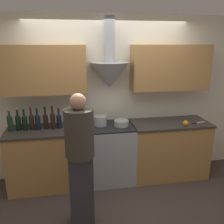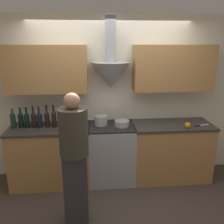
{
  "view_description": "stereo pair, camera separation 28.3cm",
  "coord_description": "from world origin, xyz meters",
  "px_view_note": "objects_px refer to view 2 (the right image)",
  "views": [
    {
      "loc": [
        -0.57,
        -3.1,
        2.18
      ],
      "look_at": [
        0.0,
        0.22,
        1.19
      ],
      "focal_mm": 38.0,
      "sensor_mm": 36.0,
      "label": 1
    },
    {
      "loc": [
        -0.29,
        -3.14,
        2.18
      ],
      "look_at": [
        0.0,
        0.22,
        1.19
      ],
      "focal_mm": 38.0,
      "sensor_mm": 36.0,
      "label": 2
    }
  ],
  "objects_px": {
    "wine_bottle_7": "(60,119)",
    "stock_pot": "(101,120)",
    "wine_bottle_4": "(39,119)",
    "orange_fruit": "(188,125)",
    "stove_range": "(111,153)",
    "person_foreground_left": "(74,154)",
    "mixing_bowl": "(122,123)",
    "wine_bottle_0": "(13,119)",
    "wine_bottle_3": "(34,119)",
    "wine_bottle_1": "(21,119)",
    "wine_bottle_5": "(47,118)",
    "wine_bottle_6": "(54,118)",
    "wine_bottle_2": "(27,119)"
  },
  "relations": [
    {
      "from": "wine_bottle_7",
      "to": "mixing_bowl",
      "type": "relative_size",
      "value": 1.38
    },
    {
      "from": "stock_pot",
      "to": "person_foreground_left",
      "type": "distance_m",
      "value": 1.02
    },
    {
      "from": "stove_range",
      "to": "wine_bottle_5",
      "type": "relative_size",
      "value": 2.77
    },
    {
      "from": "wine_bottle_5",
      "to": "wine_bottle_6",
      "type": "height_order",
      "value": "wine_bottle_6"
    },
    {
      "from": "person_foreground_left",
      "to": "wine_bottle_5",
      "type": "bearing_deg",
      "value": 116.55
    },
    {
      "from": "person_foreground_left",
      "to": "mixing_bowl",
      "type": "bearing_deg",
      "value": 52.26
    },
    {
      "from": "wine_bottle_5",
      "to": "stove_range",
      "type": "bearing_deg",
      "value": -1.84
    },
    {
      "from": "wine_bottle_3",
      "to": "wine_bottle_6",
      "type": "bearing_deg",
      "value": -3.26
    },
    {
      "from": "orange_fruit",
      "to": "wine_bottle_7",
      "type": "bearing_deg",
      "value": 173.02
    },
    {
      "from": "wine_bottle_1",
      "to": "wine_bottle_7",
      "type": "distance_m",
      "value": 0.58
    },
    {
      "from": "wine_bottle_5",
      "to": "wine_bottle_6",
      "type": "bearing_deg",
      "value": -11.95
    },
    {
      "from": "wine_bottle_7",
      "to": "stock_pot",
      "type": "height_order",
      "value": "wine_bottle_7"
    },
    {
      "from": "wine_bottle_4",
      "to": "wine_bottle_6",
      "type": "bearing_deg",
      "value": -1.88
    },
    {
      "from": "mixing_bowl",
      "to": "stove_range",
      "type": "bearing_deg",
      "value": 168.33
    },
    {
      "from": "wine_bottle_3",
      "to": "mixing_bowl",
      "type": "xyz_separation_m",
      "value": [
        1.34,
        -0.06,
        -0.09
      ]
    },
    {
      "from": "stove_range",
      "to": "wine_bottle_4",
      "type": "bearing_deg",
      "value": 179.15
    },
    {
      "from": "wine_bottle_5",
      "to": "mixing_bowl",
      "type": "height_order",
      "value": "wine_bottle_5"
    },
    {
      "from": "stove_range",
      "to": "wine_bottle_3",
      "type": "bearing_deg",
      "value": 178.71
    },
    {
      "from": "person_foreground_left",
      "to": "wine_bottle_0",
      "type": "bearing_deg",
      "value": 136.35
    },
    {
      "from": "wine_bottle_3",
      "to": "stock_pot",
      "type": "distance_m",
      "value": 1.02
    },
    {
      "from": "wine_bottle_5",
      "to": "person_foreground_left",
      "type": "relative_size",
      "value": 0.2
    },
    {
      "from": "wine_bottle_1",
      "to": "orange_fruit",
      "type": "relative_size",
      "value": 3.86
    },
    {
      "from": "stove_range",
      "to": "person_foreground_left",
      "type": "height_order",
      "value": "person_foreground_left"
    },
    {
      "from": "wine_bottle_1",
      "to": "wine_bottle_7",
      "type": "relative_size",
      "value": 1.09
    },
    {
      "from": "wine_bottle_4",
      "to": "wine_bottle_6",
      "type": "xyz_separation_m",
      "value": [
        0.22,
        -0.01,
        0.01
      ]
    },
    {
      "from": "wine_bottle_1",
      "to": "wine_bottle_5",
      "type": "relative_size",
      "value": 1.0
    },
    {
      "from": "wine_bottle_6",
      "to": "stove_range",
      "type": "bearing_deg",
      "value": -0.59
    },
    {
      "from": "wine_bottle_0",
      "to": "wine_bottle_5",
      "type": "xyz_separation_m",
      "value": [
        0.5,
        0.01,
        -0.0
      ]
    },
    {
      "from": "wine_bottle_2",
      "to": "stock_pot",
      "type": "relative_size",
      "value": 1.56
    },
    {
      "from": "wine_bottle_1",
      "to": "wine_bottle_3",
      "type": "height_order",
      "value": "wine_bottle_3"
    },
    {
      "from": "stove_range",
      "to": "orange_fruit",
      "type": "relative_size",
      "value": 10.66
    },
    {
      "from": "wine_bottle_3",
      "to": "stock_pot",
      "type": "relative_size",
      "value": 1.71
    },
    {
      "from": "stove_range",
      "to": "wine_bottle_5",
      "type": "bearing_deg",
      "value": 178.16
    },
    {
      "from": "stock_pot",
      "to": "person_foreground_left",
      "type": "relative_size",
      "value": 0.12
    },
    {
      "from": "wine_bottle_0",
      "to": "wine_bottle_2",
      "type": "distance_m",
      "value": 0.2
    },
    {
      "from": "wine_bottle_7",
      "to": "person_foreground_left",
      "type": "bearing_deg",
      "value": -73.77
    },
    {
      "from": "stock_pot",
      "to": "mixing_bowl",
      "type": "distance_m",
      "value": 0.33
    },
    {
      "from": "wine_bottle_6",
      "to": "person_foreground_left",
      "type": "relative_size",
      "value": 0.21
    },
    {
      "from": "wine_bottle_3",
      "to": "stock_pot",
      "type": "height_order",
      "value": "wine_bottle_3"
    },
    {
      "from": "wine_bottle_7",
      "to": "wine_bottle_6",
      "type": "bearing_deg",
      "value": -165.24
    },
    {
      "from": "wine_bottle_1",
      "to": "orange_fruit",
      "type": "height_order",
      "value": "wine_bottle_1"
    },
    {
      "from": "wine_bottle_4",
      "to": "orange_fruit",
      "type": "bearing_deg",
      "value": -5.62
    },
    {
      "from": "wine_bottle_7",
      "to": "stock_pot",
      "type": "xyz_separation_m",
      "value": [
        0.62,
        0.01,
        -0.05
      ]
    },
    {
      "from": "wine_bottle_4",
      "to": "wine_bottle_5",
      "type": "xyz_separation_m",
      "value": [
        0.11,
        0.02,
        -0.0
      ]
    },
    {
      "from": "wine_bottle_0",
      "to": "stock_pot",
      "type": "xyz_separation_m",
      "value": [
        1.32,
        0.03,
        -0.06
      ]
    },
    {
      "from": "wine_bottle_3",
      "to": "wine_bottle_4",
      "type": "height_order",
      "value": "wine_bottle_3"
    },
    {
      "from": "wine_bottle_4",
      "to": "wine_bottle_2",
      "type": "bearing_deg",
      "value": 176.96
    },
    {
      "from": "person_foreground_left",
      "to": "wine_bottle_4",
      "type": "bearing_deg",
      "value": 122.23
    },
    {
      "from": "stock_pot",
      "to": "person_foreground_left",
      "type": "xyz_separation_m",
      "value": [
        -0.35,
        -0.95,
        -0.1
      ]
    },
    {
      "from": "wine_bottle_4",
      "to": "wine_bottle_1",
      "type": "bearing_deg",
      "value": 175.99
    }
  ]
}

